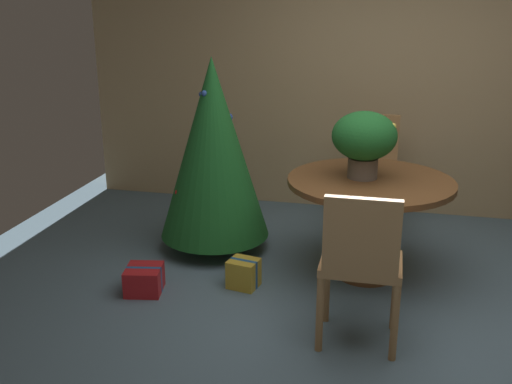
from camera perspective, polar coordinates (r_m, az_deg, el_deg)
The scene contains 9 objects.
ground_plane at distance 4.04m, azimuth 11.65°, elevation -11.81°, with size 6.60×6.60×0.00m, color slate.
back_wall_panel at distance 5.76m, azimuth 13.24°, elevation 10.75°, with size 6.00×0.10×2.60m, color tan.
round_dining_table at distance 4.39m, azimuth 10.90°, elevation -0.90°, with size 1.20×1.20×0.76m.
flower_vase at distance 4.29m, azimuth 10.42°, elevation 5.09°, with size 0.46×0.46×0.48m.
wooden_chair_far at distance 5.37m, azimuth 11.40°, elevation 2.46°, with size 0.42×0.39×1.02m.
wooden_chair_near at distance 3.48m, azimuth 10.11°, elevation -6.44°, with size 0.47×0.39×0.97m.
holiday_tree at distance 4.74m, azimuth -4.09°, elevation 4.15°, with size 0.89×0.89×1.58m.
gift_box_gold at distance 4.32m, azimuth -1.15°, elevation -7.83°, with size 0.24×0.22×0.21m.
gift_box_red at distance 4.32m, azimuth -10.66°, elevation -8.28°, with size 0.29×0.29×0.19m.
Camera 1 is at (-0.00, -3.52, 1.99)m, focal length 41.62 mm.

